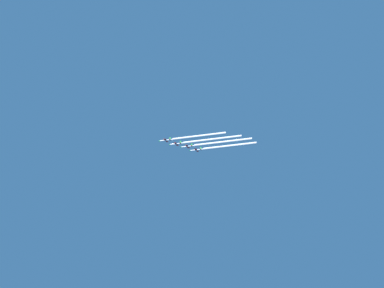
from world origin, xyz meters
name	(u,v)px	position (x,y,z in m)	size (l,w,h in m)	color
jet_lead	(165,140)	(-10.45, 9.58, 247.53)	(7.35, 10.70, 2.57)	silver
jet_second_echelon	(175,144)	(-2.92, 3.73, 246.54)	(7.35, 10.70, 2.57)	silver
jet_third_echelon	(187,147)	(3.86, -3.10, 246.02)	(7.35, 10.70, 2.57)	silver
jet_fourth_echelon	(196,150)	(10.05, -8.39, 244.65)	(7.35, 10.70, 2.57)	silver
smoke_trail_lead	(198,136)	(-10.45, -17.40, 247.51)	(2.12, 44.10, 2.12)	white
smoke_trail_second_echelon	(211,140)	(-2.92, -25.36, 246.52)	(2.12, 48.34, 2.12)	white
smoke_trail_third_echelon	(222,142)	(3.86, -31.94, 245.99)	(2.12, 47.85, 2.12)	white
smoke_trail_fourth_echelon	(229,146)	(10.05, -35.52, 244.62)	(2.12, 44.42, 2.12)	white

